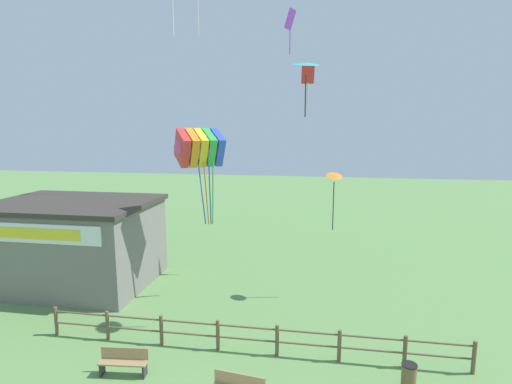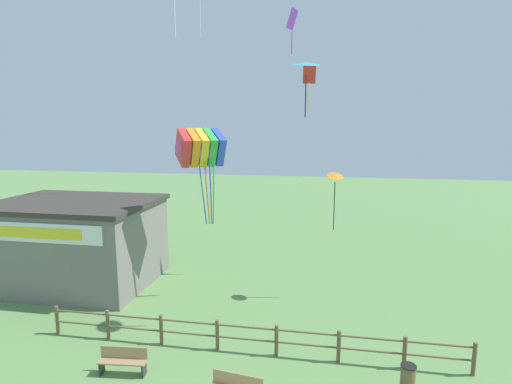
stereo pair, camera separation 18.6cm
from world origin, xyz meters
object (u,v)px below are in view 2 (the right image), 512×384
at_px(kite_rainbow_parafoil, 201,148).
at_px(kite_red_diamond, 309,79).
at_px(trash_bin, 408,379).
at_px(park_bench_by_building, 123,360).
at_px(kite_orange_delta, 335,180).
at_px(kite_purple_streamer, 292,23).
at_px(kite_pink_diamond, 205,147).
at_px(kite_cyan_delta, 306,65).
at_px(seaside_building, 76,242).

height_order(kite_rainbow_parafoil, kite_red_diamond, kite_red_diamond).
bearing_deg(trash_bin, park_bench_by_building, -176.17).
xyz_separation_m(trash_bin, kite_red_diamond, (-3.74, 9.92, 10.29)).
height_order(kite_orange_delta, kite_purple_streamer, kite_purple_streamer).
distance_m(trash_bin, kite_pink_diamond, 15.73).
distance_m(trash_bin, kite_rainbow_parafoil, 12.54).
xyz_separation_m(kite_orange_delta, kite_cyan_delta, (-1.28, -3.04, 4.83)).
bearing_deg(kite_rainbow_parafoil, seaside_building, 176.91).
xyz_separation_m(seaside_building, kite_cyan_delta, (12.14, -2.58, 8.39)).
relative_size(kite_rainbow_parafoil, kite_orange_delta, 1.65).
height_order(seaside_building, trash_bin, seaside_building).
distance_m(seaside_building, kite_rainbow_parafoil, 8.76).
relative_size(seaside_building, kite_pink_diamond, 3.53).
height_order(park_bench_by_building, kite_purple_streamer, kite_purple_streamer).
bearing_deg(kite_pink_diamond, kite_rainbow_parafoil, -75.56).
relative_size(kite_rainbow_parafoil, kite_purple_streamer, 1.78).
distance_m(kite_red_diamond, kite_purple_streamer, 5.29).
bearing_deg(kite_purple_streamer, trash_bin, -69.55).
distance_m(seaside_building, kite_cyan_delta, 14.97).
height_order(kite_purple_streamer, kite_pink_diamond, kite_purple_streamer).
bearing_deg(kite_red_diamond, kite_purple_streamer, 109.87).
xyz_separation_m(trash_bin, kite_purple_streamer, (-5.01, 13.43, 14.04)).
bearing_deg(kite_rainbow_parafoil, kite_cyan_delta, -23.70).
relative_size(trash_bin, kite_orange_delta, 0.34).
xyz_separation_m(seaside_building, kite_pink_diamond, (6.01, 3.98, 4.89)).
xyz_separation_m(trash_bin, kite_pink_diamond, (-9.70, 10.45, 6.65)).
bearing_deg(seaside_building, kite_red_diamond, 16.09).
height_order(kite_rainbow_parafoil, kite_orange_delta, kite_rainbow_parafoil).
xyz_separation_m(kite_rainbow_parafoil, kite_cyan_delta, (5.00, -2.20, 3.31)).
bearing_deg(trash_bin, kite_orange_delta, 108.30).
bearing_deg(kite_purple_streamer, seaside_building, -146.94).
relative_size(seaside_building, trash_bin, 8.59).
relative_size(park_bench_by_building, kite_pink_diamond, 0.72).
bearing_deg(kite_rainbow_parafoil, kite_pink_diamond, 104.44).
distance_m(kite_rainbow_parafoil, kite_orange_delta, 6.52).
relative_size(kite_rainbow_parafoil, kite_red_diamond, 2.03).
relative_size(kite_orange_delta, kite_red_diamond, 1.23).
bearing_deg(kite_cyan_delta, kite_rainbow_parafoil, 156.30).
bearing_deg(kite_purple_streamer, kite_rainbow_parafoil, -115.89).
bearing_deg(kite_purple_streamer, kite_cyan_delta, -81.45).
bearing_deg(seaside_building, kite_pink_diamond, 33.54).
bearing_deg(kite_cyan_delta, kite_pink_diamond, 133.03).
bearing_deg(kite_cyan_delta, kite_purple_streamer, 98.55).
distance_m(kite_rainbow_parafoil, kite_purple_streamer, 10.89).
bearing_deg(kite_rainbow_parafoil, park_bench_by_building, -96.06).
bearing_deg(kite_orange_delta, kite_purple_streamer, 112.67).
distance_m(trash_bin, kite_red_diamond, 14.77).
distance_m(seaside_building, kite_purple_streamer, 17.71).
distance_m(park_bench_by_building, kite_orange_delta, 11.58).
xyz_separation_m(seaside_building, trash_bin, (15.71, -6.47, -1.76)).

